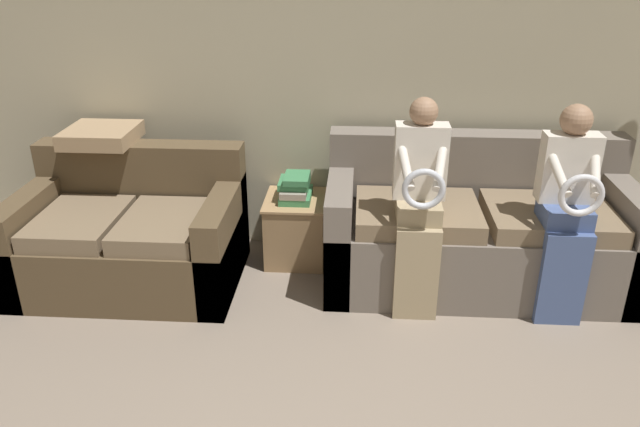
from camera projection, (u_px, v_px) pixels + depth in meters
name	position (u px, v px, depth m)	size (l,w,h in m)	color
wall_back	(369.00, 70.00, 4.13)	(7.43, 0.06, 2.55)	#BCB293
couch_main	(476.00, 232.00, 4.02)	(1.93, 0.86, 0.92)	#70665B
couch_side	(132.00, 237.00, 4.05)	(1.38, 0.92, 0.84)	brown
child_left_seated	(419.00, 200.00, 3.58)	(0.31, 0.37, 1.28)	tan
child_right_seated	(567.00, 205.00, 3.53)	(0.32, 0.38, 1.26)	#475B8E
side_shelf	(296.00, 228.00, 4.33)	(0.42, 0.47, 0.45)	#9E7A51
book_stack	(295.00, 188.00, 4.21)	(0.22, 0.31, 0.17)	#3D8451
throw_pillow	(101.00, 135.00, 4.11)	(0.44, 0.44, 0.10)	#A38460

